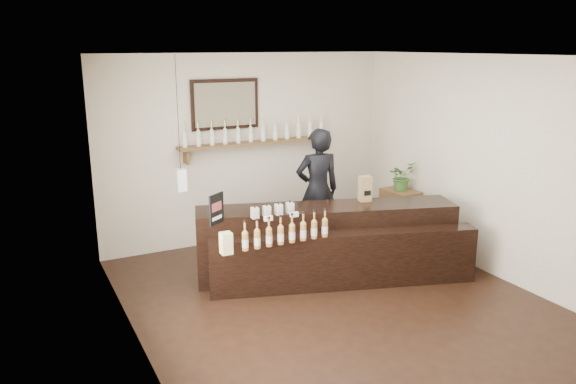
# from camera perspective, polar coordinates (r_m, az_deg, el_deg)

# --- Properties ---
(ground) EXTENTS (5.00, 5.00, 0.00)m
(ground) POSITION_cam_1_polar(r_m,az_deg,el_deg) (6.75, 4.59, -10.83)
(ground) COLOR black
(ground) RESTS_ON ground
(room_shell) EXTENTS (5.00, 5.00, 5.00)m
(room_shell) POSITION_cam_1_polar(r_m,az_deg,el_deg) (6.21, 4.91, 3.48)
(room_shell) COLOR beige
(room_shell) RESTS_ON ground
(back_wall_decor) EXTENTS (2.66, 0.96, 1.69)m
(back_wall_decor) POSITION_cam_1_polar(r_m,az_deg,el_deg) (8.23, -4.80, 6.63)
(back_wall_decor) COLOR #55371D
(back_wall_decor) RESTS_ON ground
(counter) EXTENTS (3.33, 1.87, 1.08)m
(counter) POSITION_cam_1_polar(r_m,az_deg,el_deg) (7.19, 4.37, -5.43)
(counter) COLOR black
(counter) RESTS_ON ground
(promo_sign) EXTENTS (0.22, 0.16, 0.36)m
(promo_sign) POSITION_cam_1_polar(r_m,az_deg,el_deg) (6.42, -7.28, -1.73)
(promo_sign) COLOR black
(promo_sign) RESTS_ON counter
(paper_bag) EXTENTS (0.17, 0.14, 0.33)m
(paper_bag) POSITION_cam_1_polar(r_m,az_deg,el_deg) (7.38, 7.83, 0.34)
(paper_bag) COLOR olive
(paper_bag) RESTS_ON counter
(tape_dispenser) EXTENTS (0.12, 0.05, 0.10)m
(tape_dispenser) POSITION_cam_1_polar(r_m,az_deg,el_deg) (7.40, 7.72, -0.63)
(tape_dispenser) COLOR #1732A5
(tape_dispenser) RESTS_ON counter
(side_cabinet) EXTENTS (0.42, 0.56, 0.79)m
(side_cabinet) POSITION_cam_1_polar(r_m,az_deg,el_deg) (8.72, 11.26, -2.32)
(side_cabinet) COLOR #55371D
(side_cabinet) RESTS_ON ground
(potted_plant) EXTENTS (0.47, 0.43, 0.43)m
(potted_plant) POSITION_cam_1_polar(r_m,az_deg,el_deg) (8.56, 11.46, 1.59)
(potted_plant) COLOR #3C6B2A
(potted_plant) RESTS_ON side_cabinet
(shopkeeper) EXTENTS (0.80, 0.59, 2.02)m
(shopkeeper) POSITION_cam_1_polar(r_m,az_deg,el_deg) (8.00, 3.02, 0.98)
(shopkeeper) COLOR black
(shopkeeper) RESTS_ON ground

